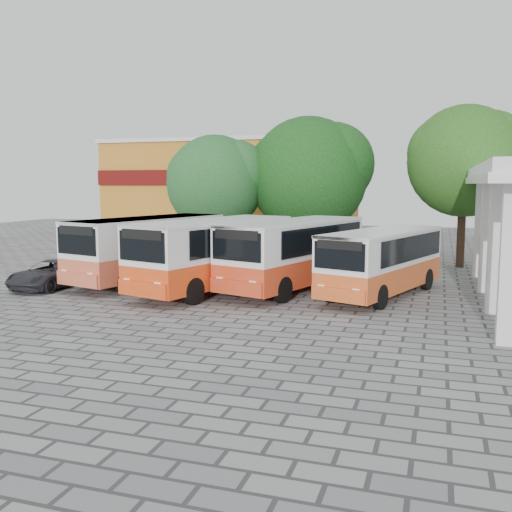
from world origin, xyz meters
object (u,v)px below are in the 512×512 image
(bus_far_left, at_px, (149,245))
(bus_far_right, at_px, (383,258))
(bus_centre_right, at_px, (294,250))
(bus_centre_left, at_px, (214,250))
(parked_car, at_px, (52,274))

(bus_far_left, height_order, bus_far_right, bus_far_left)
(bus_far_left, distance_m, bus_centre_right, 7.13)
(bus_far_right, bearing_deg, bus_far_left, -162.11)
(bus_centre_left, distance_m, bus_centre_right, 3.56)
(bus_centre_right, relative_size, parked_car, 2.04)
(bus_far_left, xyz_separation_m, parked_car, (-3.49, -2.71, -1.17))
(bus_far_left, relative_size, bus_centre_left, 0.98)
(bus_far_left, bearing_deg, bus_centre_left, -2.59)
(bus_centre_right, xyz_separation_m, bus_far_right, (3.88, -0.30, -0.18))
(bus_centre_left, relative_size, bus_centre_right, 1.01)
(bus_centre_left, height_order, bus_far_right, bus_centre_left)
(bus_far_left, height_order, bus_centre_left, bus_centre_left)
(bus_far_right, height_order, parked_car, bus_far_right)
(bus_centre_left, bearing_deg, bus_far_right, 24.81)
(bus_far_right, bearing_deg, bus_centre_right, -165.95)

